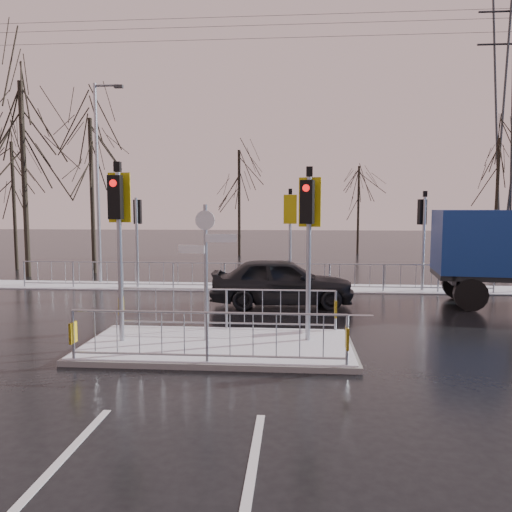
# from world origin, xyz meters

# --- Properties ---
(ground) EXTENTS (120.00, 120.00, 0.00)m
(ground) POSITION_xyz_m (0.00, 0.00, 0.00)
(ground) COLOR black
(ground) RESTS_ON ground
(snow_verge) EXTENTS (30.00, 2.00, 0.04)m
(snow_verge) POSITION_xyz_m (0.00, 8.60, 0.02)
(snow_verge) COLOR white
(snow_verge) RESTS_ON ground
(lane_markings) EXTENTS (8.00, 11.38, 0.01)m
(lane_markings) POSITION_xyz_m (0.00, -0.33, 0.00)
(lane_markings) COLOR silver
(lane_markings) RESTS_ON ground
(traffic_island) EXTENTS (6.00, 3.04, 4.15)m
(traffic_island) POSITION_xyz_m (-0.01, 0.01, 0.39)
(traffic_island) COLOR slate
(traffic_island) RESTS_ON ground
(far_kerb_fixtures) EXTENTS (18.00, 0.65, 3.83)m
(far_kerb_fixtures) POSITION_xyz_m (0.29, 8.09, 1.02)
(far_kerb_fixtures) COLOR #91979F
(far_kerb_fixtures) RESTS_ON ground
(car_far_lane) EXTENTS (4.70, 2.16, 1.56)m
(car_far_lane) POSITION_xyz_m (1.28, 5.13, 0.78)
(car_far_lane) COLOR black
(car_far_lane) RESTS_ON ground
(flatbed_truck) EXTENTS (6.88, 3.21, 3.08)m
(flatbed_truck) POSITION_xyz_m (8.23, 5.66, 1.64)
(flatbed_truck) COLOR black
(flatbed_truck) RESTS_ON ground
(tree_near_a) EXTENTS (4.75, 4.75, 8.97)m
(tree_near_a) POSITION_xyz_m (-10.50, 11.00, 6.11)
(tree_near_a) COLOR black
(tree_near_a) RESTS_ON ground
(tree_near_b) EXTENTS (4.00, 4.00, 7.55)m
(tree_near_b) POSITION_xyz_m (-8.00, 12.50, 5.15)
(tree_near_b) COLOR black
(tree_near_b) RESTS_ON ground
(tree_near_c) EXTENTS (3.50, 3.50, 6.61)m
(tree_near_c) POSITION_xyz_m (-12.50, 13.50, 4.50)
(tree_near_c) COLOR black
(tree_near_c) RESTS_ON ground
(tree_far_a) EXTENTS (3.75, 3.75, 7.08)m
(tree_far_a) POSITION_xyz_m (-2.00, 22.00, 4.82)
(tree_far_a) COLOR black
(tree_far_a) RESTS_ON ground
(tree_far_b) EXTENTS (3.25, 3.25, 6.14)m
(tree_far_b) POSITION_xyz_m (6.00, 24.00, 4.18)
(tree_far_b) COLOR black
(tree_far_b) RESTS_ON ground
(tree_far_c) EXTENTS (4.00, 4.00, 7.55)m
(tree_far_c) POSITION_xyz_m (14.00, 21.00, 5.15)
(tree_far_c) COLOR black
(tree_far_c) RESTS_ON ground
(street_lamp_left) EXTENTS (1.25, 0.18, 8.20)m
(street_lamp_left) POSITION_xyz_m (-6.43, 9.50, 4.49)
(street_lamp_left) COLOR #91979F
(street_lamp_left) RESTS_ON ground
(pylon_wires) EXTENTS (70.00, 2.38, 19.97)m
(pylon_wires) POSITION_xyz_m (16.88, 30.00, 11.03)
(pylon_wires) COLOR #2D3033
(pylon_wires) RESTS_ON ground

